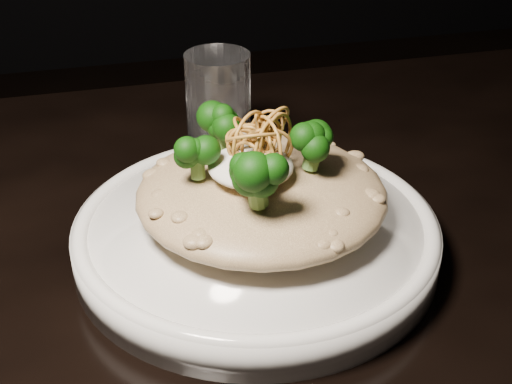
{
  "coord_description": "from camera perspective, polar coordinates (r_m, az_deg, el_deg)",
  "views": [
    {
      "loc": [
        -0.21,
        -0.4,
        1.08
      ],
      "look_at": [
        -0.09,
        0.03,
        0.81
      ],
      "focal_mm": 50.0,
      "sensor_mm": 36.0,
      "label": 1
    }
  ],
  "objects": [
    {
      "name": "plate",
      "position": [
        0.55,
        -0.0,
        -3.62
      ],
      "size": [
        0.28,
        0.28,
        0.03
      ],
      "primitive_type": "cylinder",
      "color": "silver",
      "rests_on": "table"
    },
    {
      "name": "table",
      "position": [
        0.61,
        9.63,
        -11.6
      ],
      "size": [
        1.1,
        0.8,
        0.75
      ],
      "color": "black",
      "rests_on": "ground"
    },
    {
      "name": "shallots",
      "position": [
        0.51,
        0.35,
        5.04
      ],
      "size": [
        0.05,
        0.05,
        0.03
      ],
      "primitive_type": null,
      "color": "brown",
      "rests_on": "cheese"
    },
    {
      "name": "broccoli",
      "position": [
        0.51,
        -0.65,
        3.62
      ],
      "size": [
        0.12,
        0.12,
        0.04
      ],
      "primitive_type": null,
      "color": "black",
      "rests_on": "risotto"
    },
    {
      "name": "risotto",
      "position": [
        0.54,
        0.45,
        -0.09
      ],
      "size": [
        0.19,
        0.19,
        0.04
      ],
      "primitive_type": "ellipsoid",
      "color": "brown",
      "rests_on": "plate"
    },
    {
      "name": "cheese",
      "position": [
        0.51,
        -0.43,
        2.06
      ],
      "size": [
        0.06,
        0.06,
        0.02
      ],
      "primitive_type": "ellipsoid",
      "color": "white",
      "rests_on": "risotto"
    },
    {
      "name": "drinking_glass",
      "position": [
        0.67,
        -3.0,
        6.66
      ],
      "size": [
        0.08,
        0.08,
        0.11
      ],
      "primitive_type": "cylinder",
      "rotation": [
        0.0,
        0.0,
        0.39
      ],
      "color": "white",
      "rests_on": "table"
    }
  ]
}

